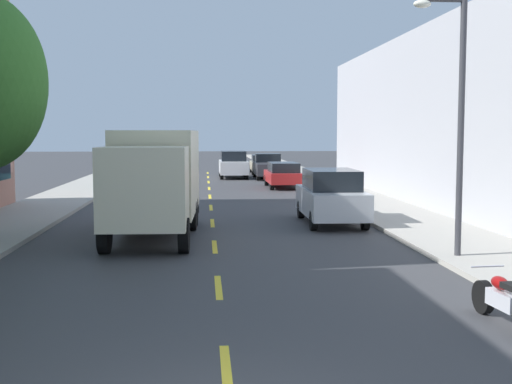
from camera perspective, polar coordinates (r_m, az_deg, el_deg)
name	(u,v)px	position (r m, az deg, el deg)	size (l,w,h in m)	color
ground_plane	(209,191)	(36.97, -3.99, 0.05)	(160.00, 160.00, 0.00)	#38383A
sidewalk_left	(71,194)	(35.63, -15.46, -0.20)	(3.20, 120.00, 0.14)	#A39E93
sidewalk_right	(344,193)	(35.74, 7.49, -0.04)	(3.20, 120.00, 0.14)	#A39E93
lane_centerline_dashes	(210,202)	(31.50, -3.91, -0.82)	(0.14, 47.20, 0.01)	yellow
street_lamp	(455,105)	(17.43, 16.61, 7.09)	(1.35, 0.28, 6.47)	#38383D
delivery_box_truck	(156,176)	(21.06, -8.55, 1.34)	(2.63, 7.57, 3.30)	beige
parked_wagon_champagne	(262,164)	(52.81, 0.54, 2.44)	(1.95, 4.75, 1.50)	tan
parked_wagon_red	(283,174)	(39.32, 2.30, 1.53)	(1.83, 4.70, 1.50)	#AD1E1E
parked_suv_silver	(331,196)	(23.92, 6.42, -0.35)	(2.03, 4.83, 1.93)	#B2B5BA
parked_wagon_teal	(133,175)	(39.59, -10.46, 1.47)	(1.89, 4.73, 1.50)	#195B60
parked_pickup_charcoal	(269,167)	(47.27, 1.10, 2.16)	(2.05, 5.32, 1.73)	#333338
parked_suv_forest	(147,164)	(49.12, -9.27, 2.39)	(2.06, 4.84, 1.93)	#194C28
moving_white_sedan	(233,164)	(47.92, -1.95, 2.39)	(1.95, 4.80, 1.93)	silver
parked_motorcycle	(504,301)	(12.15, 20.41, -8.68)	(0.62, 2.05, 0.90)	black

